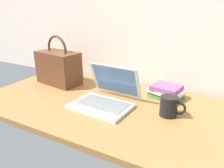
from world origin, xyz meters
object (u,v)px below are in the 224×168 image
coffee_mug (169,106)px  book_stack (166,92)px  handbag (59,67)px  laptop (106,97)px

coffee_mug → book_stack: size_ratio=0.57×
handbag → book_stack: handbag is taller
coffee_mug → book_stack: coffee_mug is taller
laptop → book_stack: laptop is taller
laptop → book_stack: size_ratio=1.46×
laptop → coffee_mug: 0.34m
laptop → handbag: size_ratio=0.97×
laptop → coffee_mug: bearing=6.0°
laptop → handbag: (-0.46, 0.14, 0.07)m
laptop → coffee_mug: (0.34, 0.04, 0.01)m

